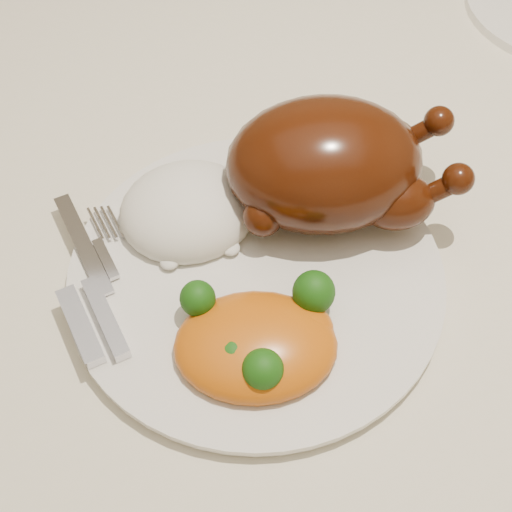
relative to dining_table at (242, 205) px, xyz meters
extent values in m
plane|color=brown|center=(0.00, 0.00, -0.67)|extent=(4.00, 4.00, 0.00)
cube|color=brown|center=(0.00, 0.00, 0.07)|extent=(1.60, 0.90, 0.04)
cube|color=beige|center=(0.00, 0.00, 0.10)|extent=(1.72, 1.02, 0.01)
cylinder|color=silver|center=(-0.01, -0.17, 0.11)|extent=(0.30, 0.30, 0.01)
ellipsoid|color=#411707|center=(0.05, -0.10, 0.16)|extent=(0.16, 0.12, 0.10)
ellipsoid|color=#411707|center=(0.04, -0.11, 0.18)|extent=(0.08, 0.06, 0.04)
ellipsoid|color=#411707|center=(0.11, -0.14, 0.15)|extent=(0.06, 0.04, 0.04)
sphere|color=#411707|center=(0.15, -0.14, 0.17)|extent=(0.02, 0.02, 0.02)
ellipsoid|color=#411707|center=(0.11, -0.08, 0.15)|extent=(0.06, 0.04, 0.04)
sphere|color=#411707|center=(0.15, -0.08, 0.17)|extent=(0.02, 0.02, 0.02)
sphere|color=#411707|center=(0.00, -0.14, 0.15)|extent=(0.03, 0.03, 0.03)
sphere|color=#411707|center=(0.01, -0.07, 0.15)|extent=(0.03, 0.03, 0.03)
ellipsoid|color=white|center=(-0.05, -0.11, 0.13)|extent=(0.12, 0.12, 0.06)
ellipsoid|color=#D6570D|center=(-0.02, -0.23, 0.12)|extent=(0.12, 0.10, 0.04)
ellipsoid|color=#D6570D|center=(0.02, -0.23, 0.12)|extent=(0.05, 0.05, 0.03)
ellipsoid|color=#163F0A|center=(-0.03, -0.24, 0.13)|extent=(0.03, 0.03, 0.03)
ellipsoid|color=#163F0A|center=(0.03, -0.20, 0.14)|extent=(0.03, 0.03, 0.03)
ellipsoid|color=#163F0A|center=(-0.01, -0.25, 0.12)|extent=(0.02, 0.02, 0.02)
ellipsoid|color=#163F0A|center=(-0.05, -0.20, 0.14)|extent=(0.03, 0.03, 0.03)
ellipsoid|color=#163F0A|center=(-0.01, -0.25, 0.13)|extent=(0.02, 0.02, 0.02)
ellipsoid|color=#163F0A|center=(-0.02, -0.23, 0.13)|extent=(0.03, 0.03, 0.03)
ellipsoid|color=#163F0A|center=(-0.01, -0.26, 0.14)|extent=(0.03, 0.03, 0.03)
cube|color=silver|center=(-0.14, -0.12, 0.12)|extent=(0.05, 0.11, 0.00)
cube|color=silver|center=(-0.14, -0.20, 0.12)|extent=(0.04, 0.07, 0.01)
cube|color=silver|center=(-0.12, -0.20, 0.12)|extent=(0.04, 0.07, 0.01)
cube|color=silver|center=(-0.12, -0.12, 0.12)|extent=(0.04, 0.08, 0.00)
camera|label=1|loc=(-0.05, -0.48, 0.56)|focal=50.00mm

